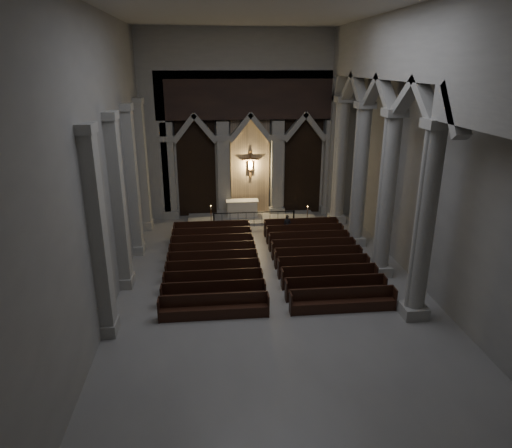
% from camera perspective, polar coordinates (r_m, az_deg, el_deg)
% --- Properties ---
extents(room, '(24.00, 24.10, 12.00)m').
position_cam_1_polar(room, '(18.67, 2.48, 12.37)').
color(room, gray).
rests_on(room, ground).
extents(sanctuary_wall, '(14.00, 0.77, 12.00)m').
position_cam_1_polar(sanctuary_wall, '(30.17, -0.72, 13.18)').
color(sanctuary_wall, '#A7A49C').
rests_on(sanctuary_wall, ground).
extents(right_arcade, '(1.00, 24.00, 12.00)m').
position_cam_1_polar(right_arcade, '(21.38, 17.11, 13.07)').
color(right_arcade, '#A7A49C').
rests_on(right_arcade, ground).
extents(left_pilasters, '(0.60, 13.00, 8.03)m').
position_cam_1_polar(left_pilasters, '(23.01, -15.87, 3.61)').
color(left_pilasters, '#A7A49C').
rests_on(left_pilasters, ground).
extents(sanctuary_step, '(8.50, 2.60, 0.15)m').
position_cam_1_polar(sanctuary_step, '(30.67, -0.51, 0.75)').
color(sanctuary_step, '#A7A49C').
rests_on(sanctuary_step, ground).
extents(altar, '(2.16, 0.87, 1.09)m').
position_cam_1_polar(altar, '(30.73, -1.74, 2.00)').
color(altar, silver).
rests_on(altar, sanctuary_step).
extents(altar_rail, '(5.20, 0.09, 1.02)m').
position_cam_1_polar(altar_rail, '(29.04, -0.24, 0.92)').
color(altar_rail, black).
rests_on(altar_rail, ground).
extents(candle_stand_left, '(0.27, 0.27, 1.59)m').
position_cam_1_polar(candle_stand_left, '(28.81, -5.61, 0.15)').
color(candle_stand_left, '#99602F').
rests_on(candle_stand_left, ground).
extents(candle_stand_right, '(0.23, 0.23, 1.34)m').
position_cam_1_polar(candle_stand_right, '(29.49, 6.41, 0.44)').
color(candle_stand_right, '#99602F').
rests_on(candle_stand_right, ground).
extents(pews, '(9.92, 9.65, 1.01)m').
position_cam_1_polar(pews, '(23.34, 1.25, -4.76)').
color(pews, black).
rests_on(pews, ground).
extents(worshipper, '(0.52, 0.41, 1.26)m').
position_cam_1_polar(worshipper, '(27.72, 3.92, -0.14)').
color(worshipper, black).
rests_on(worshipper, ground).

